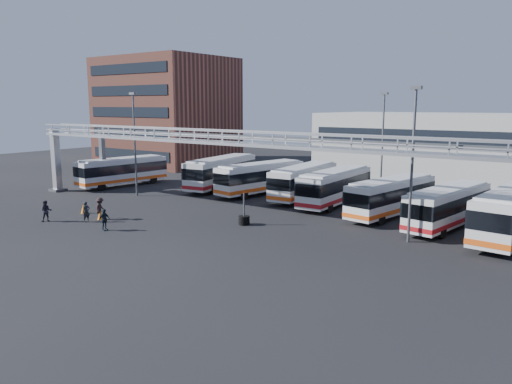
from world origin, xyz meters
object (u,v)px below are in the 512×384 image
Objects in this scene: bus_3 at (261,177)px; light_pole_back at (383,139)px; bus_7 at (448,205)px; pedestrian_c at (100,208)px; bus_4 at (304,180)px; bus_0 at (122,170)px; bus_2 at (221,171)px; pedestrian_a at (86,212)px; cone_right at (100,215)px; bus_6 at (392,196)px; cone_left at (84,209)px; light_pole_mid at (413,156)px; tire_stack at (244,219)px; light_pole_left at (135,139)px; pedestrian_b at (46,211)px; pedestrian_d at (104,220)px; bus_5 at (335,186)px.

light_pole_back is at bearing 39.84° from bus_3.
bus_7 is 26.80m from pedestrian_c.
bus_4 reaches higher than bus_7.
bus_0 is at bearing -169.47° from bus_7.
bus_2 is at bearing 34.41° from bus_0.
pedestrian_a is at bearing -139.85° from bus_7.
cone_right is (-23.22, -13.33, -1.32)m from bus_7.
bus_6 is 25.66m from cone_left.
light_pole_back is 6.34× the size of pedestrian_a.
bus_2 is at bearing -174.11° from bus_3.
bus_2 is (-23.96, 9.45, -3.84)m from light_pole_mid.
light_pole_left is at bearing 167.79° from tire_stack.
pedestrian_b is 3.63m from cone_left.
pedestrian_c is at bearing -7.81° from pedestrian_b.
pedestrian_b is at bearing -156.72° from light_pole_mid.
bus_7 is at bearing -17.56° from bus_2.
pedestrian_c is 1.10× the size of pedestrian_d.
tire_stack is (-11.83, -2.50, -5.31)m from light_pole_mid.
bus_2 is at bearing 15.20° from pedestrian_d.
bus_4 is 12.36m from tire_stack.
bus_7 is (35.07, 1.30, -0.05)m from bus_0.
pedestrian_d is at bearing -134.18° from tire_stack.
light_pole_left is 1.00× the size of light_pole_mid.
bus_6 is 5.99× the size of pedestrian_c.
cone_left is (-25.28, -7.15, -5.33)m from light_pole_mid.
pedestrian_a is 1.21m from pedestrian_c.
bus_0 is (-6.03, 3.21, -3.97)m from light_pole_left.
tire_stack is at bearing -88.22° from pedestrian_c.
bus_3 reaches higher than bus_7.
bus_4 reaches higher than pedestrian_b.
light_pole_back is at bearing 77.65° from tire_stack.
pedestrian_c is at bearing 57.77° from pedestrian_d.
pedestrian_d is 3.82m from cone_right.
light_pole_left reaches higher than bus_7.
pedestrian_c is 0.72× the size of tire_stack.
light_pole_left is at bearing 49.26° from pedestrian_b.
pedestrian_c is 3.86m from pedestrian_d.
bus_4 is (-13.68, 9.64, -3.94)m from light_pole_mid.
bus_3 reaches higher than cone_right.
tire_stack is at bearing -102.68° from bus_5.
bus_4 is 4.19m from bus_5.
cone_left is at bearing 53.64° from pedestrian_c.
tire_stack is (10.35, 5.31, 0.03)m from cone_right.
bus_7 is at bearing 79.36° from light_pole_mid.
cone_left is (-11.60, -16.79, -1.38)m from bus_4.
light_pole_mid and light_pole_back have the same top height.
pedestrian_a is (-22.37, -8.96, -4.92)m from light_pole_mid.
pedestrian_a is 3.49m from pedestrian_d.
bus_7 is at bearing -46.40° from light_pole_back.
light_pole_back is at bearing 38.55° from bus_4.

